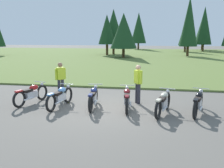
{
  "coord_description": "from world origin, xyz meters",
  "views": [
    {
      "loc": [
        1.83,
        -9.65,
        2.86
      ],
      "look_at": [
        0.0,
        0.6,
        0.9
      ],
      "focal_mm": 40.75,
      "sensor_mm": 36.0,
      "label": 1
    }
  ],
  "objects_px": {
    "motorcycle_black": "(198,102)",
    "motorcycle_cream": "(163,103)",
    "motorcycle_sky_blue": "(60,97)",
    "motorcycle_navy": "(93,97)",
    "motorcycle_maroon": "(127,98)",
    "rider_with_back_turned": "(61,78)",
    "rider_near_row_end": "(138,82)",
    "motorcycle_red": "(31,94)"
  },
  "relations": [
    {
      "from": "motorcycle_maroon",
      "to": "rider_with_back_turned",
      "type": "xyz_separation_m",
      "value": [
        -3.29,
        1.36,
        0.51
      ]
    },
    {
      "from": "motorcycle_sky_blue",
      "to": "rider_with_back_turned",
      "type": "distance_m",
      "value": 1.72
    },
    {
      "from": "motorcycle_navy",
      "to": "motorcycle_sky_blue",
      "type": "bearing_deg",
      "value": -172.89
    },
    {
      "from": "motorcycle_sky_blue",
      "to": "motorcycle_maroon",
      "type": "relative_size",
      "value": 1.0
    },
    {
      "from": "motorcycle_sky_blue",
      "to": "motorcycle_navy",
      "type": "bearing_deg",
      "value": 7.11
    },
    {
      "from": "motorcycle_red",
      "to": "rider_with_back_turned",
      "type": "height_order",
      "value": "rider_with_back_turned"
    },
    {
      "from": "motorcycle_maroon",
      "to": "motorcycle_cream",
      "type": "bearing_deg",
      "value": -15.56
    },
    {
      "from": "motorcycle_sky_blue",
      "to": "motorcycle_navy",
      "type": "relative_size",
      "value": 1.0
    },
    {
      "from": "motorcycle_red",
      "to": "motorcycle_black",
      "type": "height_order",
      "value": "same"
    },
    {
      "from": "motorcycle_red",
      "to": "motorcycle_sky_blue",
      "type": "distance_m",
      "value": 1.45
    },
    {
      "from": "motorcycle_navy",
      "to": "motorcycle_black",
      "type": "relative_size",
      "value": 1.03
    },
    {
      "from": "motorcycle_sky_blue",
      "to": "motorcycle_black",
      "type": "height_order",
      "value": "same"
    },
    {
      "from": "motorcycle_maroon",
      "to": "motorcycle_cream",
      "type": "xyz_separation_m",
      "value": [
        1.41,
        -0.39,
        0.0
      ]
    },
    {
      "from": "motorcycle_red",
      "to": "motorcycle_cream",
      "type": "xyz_separation_m",
      "value": [
        5.54,
        -0.51,
        0.0
      ]
    },
    {
      "from": "motorcycle_maroon",
      "to": "rider_with_back_turned",
      "type": "distance_m",
      "value": 3.6
    },
    {
      "from": "motorcycle_navy",
      "to": "rider_near_row_end",
      "type": "xyz_separation_m",
      "value": [
        1.72,
        0.99,
        0.51
      ]
    },
    {
      "from": "motorcycle_red",
      "to": "motorcycle_sky_blue",
      "type": "bearing_deg",
      "value": -11.83
    },
    {
      "from": "motorcycle_sky_blue",
      "to": "motorcycle_cream",
      "type": "xyz_separation_m",
      "value": [
        4.12,
        -0.21,
        0.0
      ]
    },
    {
      "from": "motorcycle_sky_blue",
      "to": "motorcycle_maroon",
      "type": "distance_m",
      "value": 2.73
    },
    {
      "from": "rider_with_back_turned",
      "to": "motorcycle_maroon",
      "type": "bearing_deg",
      "value": -22.53
    },
    {
      "from": "motorcycle_sky_blue",
      "to": "rider_near_row_end",
      "type": "distance_m",
      "value": 3.32
    },
    {
      "from": "rider_near_row_end",
      "to": "motorcycle_maroon",
      "type": "bearing_deg",
      "value": -109.9
    },
    {
      "from": "rider_near_row_end",
      "to": "rider_with_back_turned",
      "type": "bearing_deg",
      "value": 173.96
    },
    {
      "from": "motorcycle_cream",
      "to": "rider_with_back_turned",
      "type": "xyz_separation_m",
      "value": [
        -4.69,
        1.76,
        0.51
      ]
    },
    {
      "from": "rider_with_back_turned",
      "to": "motorcycle_sky_blue",
      "type": "bearing_deg",
      "value": -69.79
    },
    {
      "from": "motorcycle_red",
      "to": "motorcycle_cream",
      "type": "relative_size",
      "value": 1.0
    },
    {
      "from": "motorcycle_sky_blue",
      "to": "rider_near_row_end",
      "type": "bearing_deg",
      "value": 20.65
    },
    {
      "from": "motorcycle_navy",
      "to": "rider_with_back_turned",
      "type": "height_order",
      "value": "rider_with_back_turned"
    },
    {
      "from": "motorcycle_sky_blue",
      "to": "motorcycle_maroon",
      "type": "height_order",
      "value": "same"
    },
    {
      "from": "motorcycle_sky_blue",
      "to": "motorcycle_red",
      "type": "bearing_deg",
      "value": 168.17
    },
    {
      "from": "motorcycle_black",
      "to": "motorcycle_sky_blue",
      "type": "bearing_deg",
      "value": -179.5
    },
    {
      "from": "motorcycle_black",
      "to": "motorcycle_cream",
      "type": "bearing_deg",
      "value": -168.64
    },
    {
      "from": "motorcycle_black",
      "to": "rider_with_back_turned",
      "type": "distance_m",
      "value": 6.19
    },
    {
      "from": "motorcycle_cream",
      "to": "rider_near_row_end",
      "type": "distance_m",
      "value": 1.8
    },
    {
      "from": "motorcycle_black",
      "to": "rider_near_row_end",
      "type": "relative_size",
      "value": 1.23
    },
    {
      "from": "motorcycle_navy",
      "to": "motorcycle_black",
      "type": "height_order",
      "value": "same"
    },
    {
      "from": "motorcycle_maroon",
      "to": "motorcycle_navy",
      "type": "bearing_deg",
      "value": -179.54
    },
    {
      "from": "motorcycle_sky_blue",
      "to": "rider_with_back_turned",
      "type": "bearing_deg",
      "value": 110.21
    },
    {
      "from": "motorcycle_maroon",
      "to": "rider_near_row_end",
      "type": "xyz_separation_m",
      "value": [
        0.35,
        0.98,
        0.51
      ]
    },
    {
      "from": "motorcycle_navy",
      "to": "motorcycle_red",
      "type": "bearing_deg",
      "value": 177.34
    },
    {
      "from": "motorcycle_navy",
      "to": "motorcycle_cream",
      "type": "bearing_deg",
      "value": -7.81
    },
    {
      "from": "rider_with_back_turned",
      "to": "motorcycle_navy",
      "type": "bearing_deg",
      "value": -35.62
    }
  ]
}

